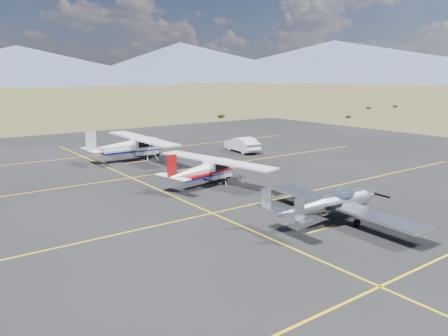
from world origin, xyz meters
name	(u,v)px	position (x,y,z in m)	size (l,w,h in m)	color
ground	(311,204)	(0.00, 0.00, 0.00)	(1600.00, 1600.00, 0.00)	#383D1C
apron	(240,182)	(0.00, 7.00, 0.00)	(72.00, 72.00, 0.02)	black
aircraft_low_wing	(331,204)	(-1.74, -3.02, 1.04)	(7.17, 10.01, 2.18)	#B8BABF
aircraft_cessna	(206,169)	(-2.56, 7.77, 1.17)	(6.51, 10.39, 2.62)	white
aircraft_plain	(130,146)	(-2.92, 19.82, 1.35)	(7.18, 11.96, 3.04)	white
sedan	(242,144)	(8.21, 17.12, 0.78)	(1.63, 4.67, 1.54)	silver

